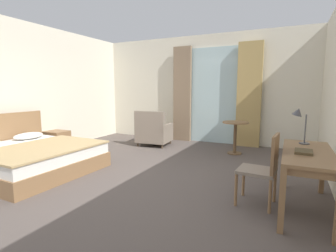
{
  "coord_description": "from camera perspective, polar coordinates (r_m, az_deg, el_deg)",
  "views": [
    {
      "loc": [
        2.31,
        -3.31,
        1.44
      ],
      "look_at": [
        0.55,
        0.32,
        0.86
      ],
      "focal_mm": 27.5,
      "sensor_mm": 36.0,
      "label": 1
    }
  ],
  "objects": [
    {
      "name": "ground",
      "position": [
        4.3,
        -8.67,
        -12.15
      ],
      "size": [
        6.41,
        7.52,
        0.1
      ],
      "primitive_type": "cube",
      "color": "#564C47"
    },
    {
      "name": "wall_back",
      "position": [
        7.2,
        7.22,
        8.07
      ],
      "size": [
        6.01,
        0.12,
        2.87
      ],
      "primitive_type": "cube",
      "color": "silver",
      "rests_on": "ground"
    },
    {
      "name": "wall_left",
      "position": [
        6.21,
        -32.16,
        6.9
      ],
      "size": [
        0.12,
        7.12,
        2.87
      ],
      "primitive_type": "cube",
      "color": "silver",
      "rests_on": "ground"
    },
    {
      "name": "balcony_glass_door",
      "position": [
        7.0,
        10.31,
        6.59
      ],
      "size": [
        1.35,
        0.02,
        2.53
      ],
      "primitive_type": "cube",
      "color": "silver",
      "rests_on": "ground"
    },
    {
      "name": "curtain_panel_left",
      "position": [
        7.2,
        3.18,
        6.98
      ],
      "size": [
        0.51,
        0.1,
        2.58
      ],
      "primitive_type": "cube",
      "color": "#897056",
      "rests_on": "ground"
    },
    {
      "name": "curtain_panel_right",
      "position": [
        6.71,
        17.5,
        6.54
      ],
      "size": [
        0.59,
        0.1,
        2.58
      ],
      "primitive_type": "cube",
      "color": "tan",
      "rests_on": "ground"
    },
    {
      "name": "bed",
      "position": [
        5.17,
        -28.49,
        -6.06
      ],
      "size": [
        2.06,
        1.94,
        0.97
      ],
      "color": "olive",
      "rests_on": "ground"
    },
    {
      "name": "nightstand",
      "position": [
        6.61,
        -23.42,
        -3.02
      ],
      "size": [
        0.5,
        0.43,
        0.47
      ],
      "color": "olive",
      "rests_on": "ground"
    },
    {
      "name": "writing_desk",
      "position": [
        3.44,
        28.52,
        -6.42
      ],
      "size": [
        0.55,
        1.4,
        0.72
      ],
      "color": "olive",
      "rests_on": "ground"
    },
    {
      "name": "desk_chair",
      "position": [
        3.39,
        20.45,
        -8.38
      ],
      "size": [
        0.47,
        0.44,
        0.91
      ],
      "color": "gray",
      "rests_on": "ground"
    },
    {
      "name": "desk_lamp",
      "position": [
        3.81,
        27.07,
        1.81
      ],
      "size": [
        0.24,
        0.16,
        0.49
      ],
      "color": "#4C4C51",
      "rests_on": "writing_desk"
    },
    {
      "name": "closed_book",
      "position": [
        3.31,
        27.86,
        -5.04
      ],
      "size": [
        0.19,
        0.26,
        0.03
      ],
      "primitive_type": "cube",
      "rotation": [
        0.0,
        0.0,
        -0.03
      ],
      "color": "brown",
      "rests_on": "writing_desk"
    },
    {
      "name": "armchair_by_window",
      "position": [
        6.59,
        -3.24,
        -1.36
      ],
      "size": [
        0.85,
        0.8,
        0.9
      ],
      "color": "gray",
      "rests_on": "ground"
    },
    {
      "name": "round_cafe_table",
      "position": [
        5.91,
        14.68,
        -1.01
      ],
      "size": [
        0.57,
        0.57,
        0.72
      ],
      "color": "olive",
      "rests_on": "ground"
    }
  ]
}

